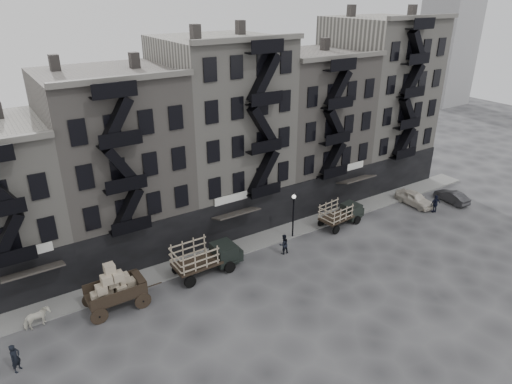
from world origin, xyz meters
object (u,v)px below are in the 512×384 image
pedestrian_mid (284,244)px  policeman (435,204)px  stake_truck_east (341,212)px  car_east (415,198)px  pedestrian_west (15,358)px  stake_truck_west (206,255)px  car_far (452,197)px  horse (37,318)px  wagon (113,284)px

pedestrian_mid → policeman: size_ratio=0.95×
stake_truck_east → car_east: 9.55m
pedestrian_west → stake_truck_west: bearing=-31.1°
car_east → policeman: policeman is taller
car_far → policeman: (-3.54, -0.58, 0.32)m
horse → policeman: size_ratio=0.89×
horse → stake_truck_east: (26.88, -0.13, 0.68)m
stake_truck_east → pedestrian_west: size_ratio=2.67×
stake_truck_west → pedestrian_west: (-14.07, -3.08, -0.66)m
wagon → pedestrian_mid: wagon is taller
stake_truck_west → pedestrian_west: stake_truck_west is taller
stake_truck_east → stake_truck_west: bearing=174.4°
horse → pedestrian_mid: (19.22, -1.36, 0.18)m
stake_truck_west → wagon: bearing=-177.6°
pedestrian_west → stake_truck_east: bearing=-36.8°
policeman → car_far: bearing=-157.9°
car_east → horse: bearing=178.6°
horse → pedestrian_west: bearing=144.3°
car_east → car_far: bearing=-24.0°
pedestrian_mid → horse: bearing=-2.0°
stake_truck_east → car_east: (9.49, -0.88, -0.67)m
car_far → policeman: bearing=13.9°
horse → wagon: (4.95, -0.81, 1.34)m
wagon → car_far: size_ratio=1.12×
car_far → pedestrian_mid: pedestrian_mid is taller
horse → car_east: (36.37, -1.01, 0.01)m
stake_truck_west → pedestrian_mid: size_ratio=3.16×
horse → stake_truck_east: stake_truck_east is taller
pedestrian_mid → car_far: bearing=178.3°
stake_truck_east → car_far: bearing=-17.5°
car_east → pedestrian_west: size_ratio=2.25×
horse → car_east: size_ratio=0.40×
pedestrian_mid → policeman: (17.43, -1.95, 0.05)m
stake_truck_east → wagon: bearing=175.4°
stake_truck_west → stake_truck_east: stake_truck_west is taller
car_far → pedestrian_west: pedestrian_west is taller
stake_truck_west → policeman: stake_truck_west is taller
horse → pedestrian_mid: size_ratio=0.94×
horse → policeman: bearing=-104.6°
wagon → stake_truck_west: wagon is taller
stake_truck_west → car_far: size_ratio=1.50×
car_far → car_east: bearing=-19.6°
stake_truck_east → pedestrian_west: (-28.57, -3.29, -0.45)m
car_east → pedestrian_mid: pedestrian_mid is taller
car_east → pedestrian_mid: bearing=-178.6°
car_east → pedestrian_mid: 17.15m
horse → car_far: bearing=-103.3°
horse → wagon: size_ratio=0.40×
horse → stake_truck_east: bearing=-99.7°
car_far → pedestrian_mid: (-20.97, 1.37, 0.27)m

